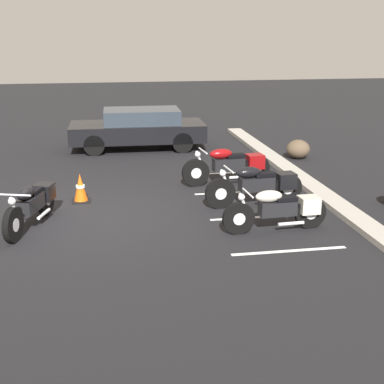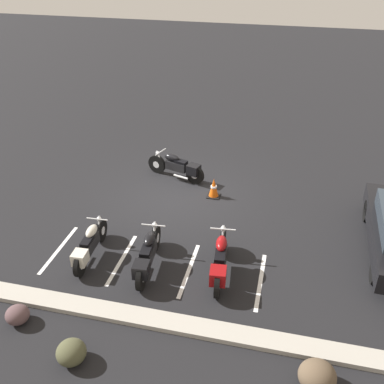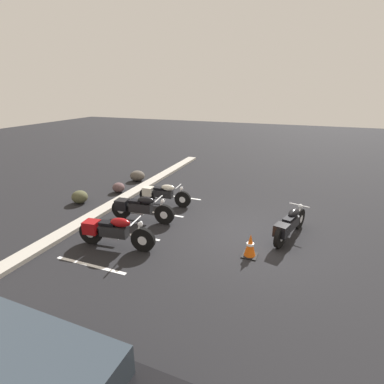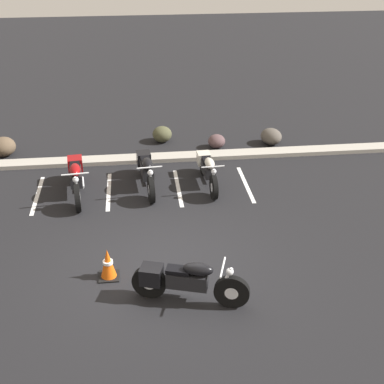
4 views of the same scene
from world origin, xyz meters
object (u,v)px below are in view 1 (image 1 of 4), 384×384
Objects in this scene: parked_bike_2 at (281,209)px; traffic_cone at (80,189)px; motorcycle_black_featured at (32,203)px; car_black at (139,128)px; parked_bike_0 at (231,165)px; parked_bike_1 at (259,184)px; landscape_rock_2 at (298,149)px.

parked_bike_2 reaches higher than traffic_cone.
motorcycle_black_featured reaches higher than traffic_cone.
motorcycle_black_featured is at bearing 70.59° from car_black.
parked_bike_0 is at bearing -90.37° from parked_bike_2.
parked_bike_1 is at bearing 110.45° from car_black.
parked_bike_1 is 0.52× the size of car_black.
motorcycle_black_featured is 3.29× the size of traffic_cone.
landscape_rock_2 is (2.21, 4.63, -0.40)m from car_black.
landscape_rock_2 is 1.10× the size of traffic_cone.
parked_bike_0 is 3.23× the size of landscape_rock_2.
traffic_cone is (5.42, -1.72, -0.38)m from car_black.
parked_bike_1 is 4.01m from traffic_cone.
traffic_cone is (-1.40, 0.88, -0.15)m from motorcycle_black_featured.
parked_bike_0 reaches higher than parked_bike_1.
parked_bike_2 is 4.59m from traffic_cone.
car_black is 5.14m from landscape_rock_2.
parked_bike_2 is 6.24m from landscape_rock_2.
parked_bike_0 is 4.95m from car_black.
car_black is (-4.54, -1.97, 0.20)m from parked_bike_0.
traffic_cone is at bearing -17.94° from parked_bike_1.
traffic_cone is at bearing 7.61° from parked_bike_0.
parked_bike_1 is 6.70m from car_black.
car_black is 6.72× the size of traffic_cone.
car_black reaches higher than parked_bike_0.
parked_bike_2 is at bearing 56.88° from traffic_cone.
car_black is (-6.82, 2.60, 0.22)m from motorcycle_black_featured.
parked_bike_0 reaches higher than parked_bike_2.
parked_bike_0 is 0.53× the size of car_black.
car_black is 6.09× the size of landscape_rock_2.
parked_bike_0 is 1.10× the size of parked_bike_2.
parked_bike_2 is at bearing 83.18° from parked_bike_1.
parked_bike_0 is 3.80m from traffic_cone.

